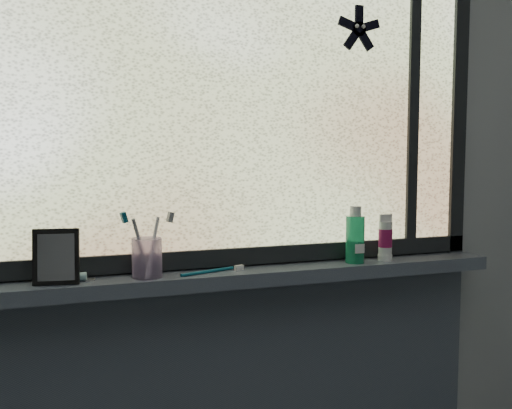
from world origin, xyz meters
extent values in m
cube|color=#9EA3A8|center=(0.00, 1.30, 1.25)|extent=(3.00, 0.01, 2.50)
cube|color=#474F5F|center=(0.00, 1.23, 1.00)|extent=(1.62, 0.14, 0.04)
cube|color=silver|center=(0.00, 1.28, 1.53)|extent=(1.50, 0.01, 1.00)
cube|color=black|center=(0.00, 1.28, 1.05)|extent=(1.60, 0.03, 0.05)
cube|color=black|center=(0.78, 1.28, 1.53)|extent=(0.05, 0.03, 1.10)
cube|color=black|center=(0.60, 1.28, 1.53)|extent=(0.03, 0.03, 1.00)
cube|color=black|center=(-0.48, 1.21, 1.09)|extent=(0.12, 0.07, 0.14)
cylinder|color=#CBABE2|center=(-0.25, 1.22, 1.07)|extent=(0.09, 0.09, 0.10)
cylinder|color=#1FA36E|center=(0.37, 1.21, 1.11)|extent=(0.07, 0.07, 0.14)
cylinder|color=silver|center=(0.47, 1.22, 1.10)|extent=(0.05, 0.05, 0.10)
camera|label=1|loc=(-0.48, -0.28, 1.34)|focal=40.00mm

